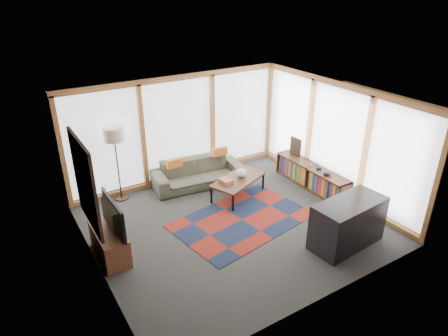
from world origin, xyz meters
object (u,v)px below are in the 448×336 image
floor_lamp (117,164)px  television (107,217)px  bookshelf (311,177)px  bar_counter (348,223)px  coffee_table (238,187)px  sofa (198,173)px  tv_console (110,243)px

floor_lamp → television: bearing=-112.7°
bookshelf → bar_counter: (-1.01, -2.03, 0.18)m
floor_lamp → coffee_table: 2.74m
sofa → coffee_table: size_ratio=1.63×
floor_lamp → bookshelf: size_ratio=0.79×
sofa → tv_console: (-2.65, -1.59, -0.05)m
floor_lamp → tv_console: (-0.84, -1.92, -0.59)m
floor_lamp → television: floor_lamp is taller
sofa → bookshelf: (2.25, -1.52, -0.04)m
sofa → bar_counter: bearing=-63.3°
sofa → bookshelf: size_ratio=1.00×
floor_lamp → tv_console: bearing=-113.7°
television → bar_counter: bearing=-117.0°
floor_lamp → television: (-0.81, -1.94, -0.02)m
coffee_table → bar_counter: bar_counter is taller
floor_lamp → coffee_table: floor_lamp is taller
television → floor_lamp: bearing=-23.1°
sofa → tv_console: 3.09m
bookshelf → bar_counter: bearing=-116.4°
sofa → coffee_table: sofa is taller
sofa → bar_counter: 3.77m
bar_counter → floor_lamp: bearing=123.7°
coffee_table → tv_console: size_ratio=1.24×
coffee_table → bar_counter: bearing=-74.4°
coffee_table → television: television is taller
sofa → tv_console: size_ratio=2.02×
sofa → television: 3.13m
floor_lamp → television: 2.11m
television → sofa: bearing=-58.7°
coffee_table → bar_counter: size_ratio=0.93×
tv_console → bar_counter: (3.89, -1.97, 0.19)m
television → bar_counter: size_ratio=0.74×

